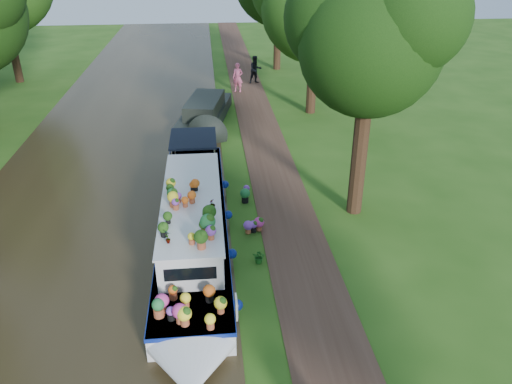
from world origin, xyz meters
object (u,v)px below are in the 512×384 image
object	(u,v)px
pedestrian_dark	(256,70)
plant_boat	(193,224)
second_boat	(205,113)
pedestrian_pink	(238,77)

from	to	relation	value
pedestrian_dark	plant_boat	bearing A→B (deg)	-119.22
second_boat	pedestrian_pink	distance (m)	6.52
plant_boat	pedestrian_pink	world-z (taller)	plant_boat
plant_boat	pedestrian_dark	xyz separation A→B (m)	(4.15, 20.65, 0.14)
second_boat	pedestrian_dark	bearing A→B (deg)	77.14
pedestrian_pink	pedestrian_dark	size ratio (longest dim) A/B	0.99
second_boat	pedestrian_dark	xyz separation A→B (m)	(3.65, 8.14, 0.41)
plant_boat	pedestrian_pink	size ratio (longest dim) A/B	7.09
second_boat	pedestrian_dark	world-z (taller)	pedestrian_dark
plant_boat	pedestrian_dark	size ratio (longest dim) A/B	7.04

